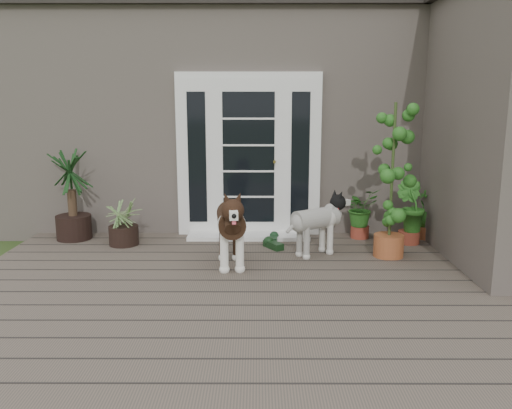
{
  "coord_description": "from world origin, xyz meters",
  "views": [
    {
      "loc": [
        -0.08,
        -4.35,
        1.93
      ],
      "look_at": [
        -0.1,
        1.75,
        0.7
      ],
      "focal_mm": 36.87,
      "sensor_mm": 36.0,
      "label": 1
    }
  ],
  "objects": [
    {
      "name": "clog_right",
      "position": [
        0.12,
        2.21,
        0.17
      ],
      "size": [
        0.18,
        0.32,
        0.09
      ],
      "primitive_type": null,
      "rotation": [
        0.0,
        0.0,
        -0.13
      ],
      "color": "#14341A",
      "rests_on": "deck"
    },
    {
      "name": "brindle_dog",
      "position": [
        -0.37,
        1.19,
        0.5
      ],
      "size": [
        0.49,
        0.96,
        0.77
      ],
      "primitive_type": null,
      "rotation": [
        0.0,
        0.0,
        3.25
      ],
      "color": "#3A2315",
      "rests_on": "deck"
    },
    {
      "name": "herb_b",
      "position": [
        1.85,
        2.13,
        0.42
      ],
      "size": [
        0.57,
        0.57,
        0.6
      ],
      "primitive_type": "imported",
      "rotation": [
        0.0,
        0.0,
        2.4
      ],
      "color": "#17511B",
      "rests_on": "deck"
    },
    {
      "name": "clog_left",
      "position": [
        0.11,
        1.9,
        0.17
      ],
      "size": [
        0.32,
        0.38,
        0.1
      ],
      "primitive_type": null,
      "rotation": [
        0.0,
        0.0,
        0.57
      ],
      "color": "black",
      "rests_on": "deck"
    },
    {
      "name": "herb_c",
      "position": [
        2.14,
        2.4,
        0.4
      ],
      "size": [
        0.37,
        0.37,
        0.55
      ],
      "primitive_type": "imported",
      "rotation": [
        0.0,
        0.0,
        4.68
      ],
      "color": "#18561A",
      "rests_on": "deck"
    },
    {
      "name": "roof_main",
      "position": [
        0.0,
        4.65,
        3.2
      ],
      "size": [
        7.6,
        4.2,
        0.2
      ],
      "primitive_type": "cube",
      "color": "#2D2826",
      "rests_on": "house_main"
    },
    {
      "name": "deck",
      "position": [
        0.0,
        0.4,
        0.06
      ],
      "size": [
        6.2,
        4.6,
        0.12
      ],
      "primitive_type": "cube",
      "color": "#6B5B4C",
      "rests_on": "ground"
    },
    {
      "name": "spider_plant",
      "position": [
        -1.77,
        2.05,
        0.45
      ],
      "size": [
        0.67,
        0.67,
        0.65
      ],
      "primitive_type": null,
      "rotation": [
        0.0,
        0.0,
        0.11
      ],
      "color": "#93AA69",
      "rests_on": "deck"
    },
    {
      "name": "door_step",
      "position": [
        -0.2,
        2.4,
        0.14
      ],
      "size": [
        1.6,
        0.4,
        0.05
      ],
      "primitive_type": "cube",
      "color": "white",
      "rests_on": "deck"
    },
    {
      "name": "door_unit",
      "position": [
        -0.2,
        2.6,
        1.19
      ],
      "size": [
        1.9,
        0.14,
        2.15
      ],
      "primitive_type": "cube",
      "color": "white",
      "rests_on": "deck"
    },
    {
      "name": "sapling",
      "position": [
        1.45,
        1.56,
        1.04
      ],
      "size": [
        0.66,
        0.66,
        1.84
      ],
      "primitive_type": null,
      "rotation": [
        0.0,
        0.0,
        -0.26
      ],
      "color": "#245919",
      "rests_on": "deck"
    },
    {
      "name": "yucca",
      "position": [
        -2.49,
        2.33,
        0.74
      ],
      "size": [
        0.91,
        0.91,
        1.24
      ],
      "primitive_type": null,
      "rotation": [
        0.0,
        0.0,
        0.07
      ],
      "color": "black",
      "rests_on": "deck"
    },
    {
      "name": "herb_a",
      "position": [
        1.27,
        2.4,
        0.41
      ],
      "size": [
        0.62,
        0.62,
        0.58
      ],
      "primitive_type": "imported",
      "rotation": [
        0.0,
        0.0,
        0.48
      ],
      "color": "#29601B",
      "rests_on": "deck"
    },
    {
      "name": "house_main",
      "position": [
        0.0,
        4.65,
        1.55
      ],
      "size": [
        7.4,
        4.0,
        3.1
      ],
      "primitive_type": "cube",
      "color": "#665E54",
      "rests_on": "ground"
    },
    {
      "name": "white_dog",
      "position": [
        0.6,
        1.61,
        0.44
      ],
      "size": [
        0.82,
        0.7,
        0.64
      ],
      "primitive_type": null,
      "rotation": [
        0.0,
        0.0,
        -0.98
      ],
      "color": "silver",
      "rests_on": "deck"
    }
  ]
}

